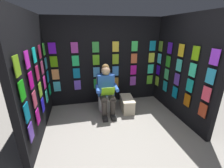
{
  "coord_description": "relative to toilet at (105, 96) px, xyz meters",
  "views": [
    {
      "loc": [
        0.7,
        1.83,
        1.95
      ],
      "look_at": [
        0.04,
        -1.14,
        0.85
      ],
      "focal_mm": 24.4,
      "sensor_mm": 36.0,
      "label": 1
    }
  ],
  "objects": [
    {
      "name": "toilet",
      "position": [
        0.0,
        0.0,
        0.0
      ],
      "size": [
        0.41,
        0.56,
        0.77
      ],
      "rotation": [
        0.0,
        0.0,
        -0.02
      ],
      "color": "white",
      "rests_on": "ground"
    },
    {
      "name": "display_wall_right",
      "position": [
        1.43,
        0.65,
        0.8
      ],
      "size": [
        0.14,
        2.08,
        2.26
      ],
      "color": "black",
      "rests_on": "ground"
    },
    {
      "name": "display_wall_left",
      "position": [
        -1.62,
        0.65,
        0.8
      ],
      "size": [
        0.14,
        2.08,
        2.26
      ],
      "color": "black",
      "rests_on": "ground"
    },
    {
      "name": "comic_longbox_near",
      "position": [
        -0.51,
        0.24,
        -0.16
      ],
      "size": [
        0.35,
        0.63,
        0.34
      ],
      "rotation": [
        0.0,
        0.0,
        -0.1
      ],
      "color": "beige",
      "rests_on": "ground"
    },
    {
      "name": "ground_plane",
      "position": [
        -0.1,
        1.69,
        -0.33
      ],
      "size": [
        30.0,
        30.0,
        0.0
      ],
      "primitive_type": "plane",
      "color": "gray"
    },
    {
      "name": "person_reading",
      "position": [
        0.0,
        0.23,
        0.27
      ],
      "size": [
        0.53,
        0.69,
        1.19
      ],
      "rotation": [
        0.0,
        0.0,
        -0.02
      ],
      "color": "blue",
      "rests_on": "ground"
    },
    {
      "name": "display_wall_back",
      "position": [
        -0.1,
        -0.44,
        0.8
      ],
      "size": [
        3.05,
        0.14,
        2.26
      ],
      "color": "black",
      "rests_on": "ground"
    }
  ]
}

